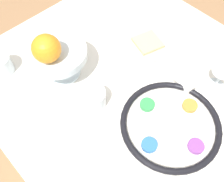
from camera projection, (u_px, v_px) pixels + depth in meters
ground_plane at (141, 168)px, 1.49m from camera, size 8.00×8.00×0.00m
dining_table at (148, 145)px, 1.18m from camera, size 1.30×0.94×0.73m
seder_plate at (170, 125)px, 0.82m from camera, size 0.31×0.31×0.03m
fruit_stand at (57, 56)px, 0.87m from camera, size 0.20×0.20×0.12m
orange_fruit at (46, 49)px, 0.79m from camera, size 0.09×0.09×0.09m
bread_plate at (148, 44)px, 1.01m from camera, size 0.18×0.18×0.02m
napkin_roll at (176, 74)px, 0.92m from camera, size 0.17×0.08×0.04m
cup_near at (94, 98)px, 0.84m from camera, size 0.08×0.08×0.07m
cup_mid at (1, 65)px, 0.92m from camera, size 0.08×0.08×0.07m
fork_left at (97, 181)px, 0.73m from camera, size 0.10×0.18×0.01m
fork_right at (90, 173)px, 0.75m from camera, size 0.10×0.18×0.01m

